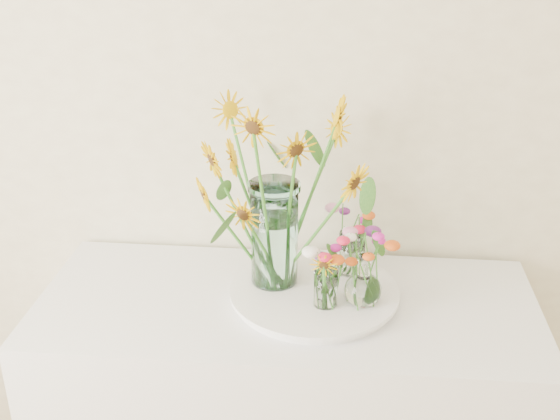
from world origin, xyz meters
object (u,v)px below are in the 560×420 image
Objects in this scene: small_vase_a at (326,289)px; small_vase_c at (352,253)px; small_vase_b at (363,280)px; mason_jar at (274,234)px; tray at (314,294)px.

small_vase_a is 0.20m from small_vase_c.
small_vase_b reaches higher than small_vase_a.
mason_jar reaches higher than small_vase_b.
tray is at bearing 113.69° from small_vase_a.
small_vase_a is at bearing -66.31° from tray.
small_vase_c is at bearing 100.94° from small_vase_b.
tray is at bearing -18.27° from mason_jar.
small_vase_c reaches higher than tray.
small_vase_a reaches higher than tray.
mason_jar reaches higher than small_vase_c.
mason_jar is (-0.12, 0.04, 0.17)m from tray.
small_vase_c is (-0.03, 0.16, -0.01)m from small_vase_b.
tray is 0.11m from small_vase_a.
small_vase_a is (0.15, -0.12, -0.10)m from mason_jar.
tray is 4.13× the size of small_vase_a.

